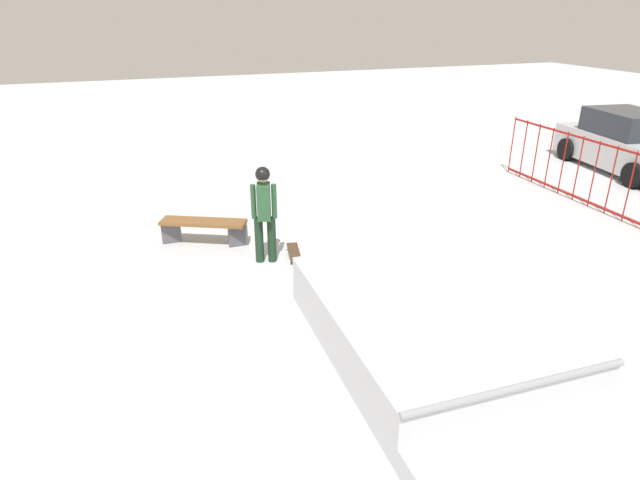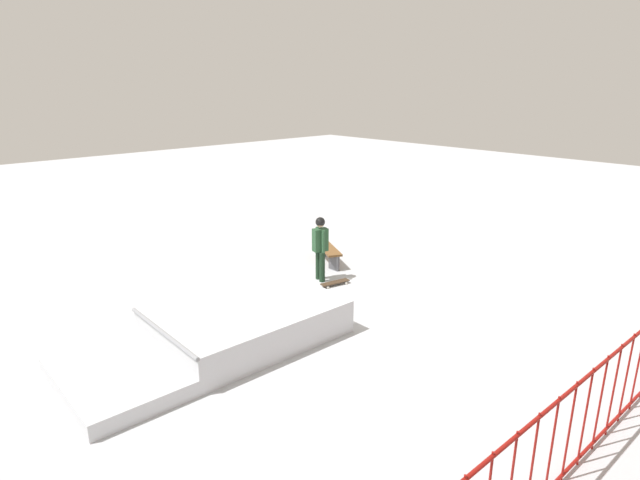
{
  "view_description": "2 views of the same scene",
  "coord_description": "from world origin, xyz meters",
  "px_view_note": "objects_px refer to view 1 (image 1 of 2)",
  "views": [
    {
      "loc": [
        6.53,
        -3.43,
        4.16
      ],
      "look_at": [
        -0.51,
        -0.84,
        0.9
      ],
      "focal_mm": 30.23,
      "sensor_mm": 36.0,
      "label": 1
    },
    {
      "loc": [
        6.86,
        8.06,
        5.03
      ],
      "look_at": [
        -2.16,
        -1.63,
        1.0
      ],
      "focal_mm": 29.1,
      "sensor_mm": 36.0,
      "label": 2
    }
  ],
  "objects_px": {
    "skater": "(264,208)",
    "parked_car_silver": "(627,145)",
    "skateboard": "(294,252)",
    "park_bench": "(204,227)",
    "skate_ramp": "(445,346)"
  },
  "relations": [
    {
      "from": "skate_ramp",
      "to": "skater",
      "type": "relative_size",
      "value": 3.17
    },
    {
      "from": "parked_car_silver",
      "to": "skate_ramp",
      "type": "bearing_deg",
      "value": -48.93
    },
    {
      "from": "skate_ramp",
      "to": "skateboard",
      "type": "relative_size",
      "value": 6.64
    },
    {
      "from": "skater",
      "to": "park_bench",
      "type": "distance_m",
      "value": 1.58
    },
    {
      "from": "skateboard",
      "to": "park_bench",
      "type": "height_order",
      "value": "park_bench"
    },
    {
      "from": "skate_ramp",
      "to": "park_bench",
      "type": "bearing_deg",
      "value": -154.27
    },
    {
      "from": "skate_ramp",
      "to": "park_bench",
      "type": "relative_size",
      "value": 3.4
    },
    {
      "from": "skater",
      "to": "parked_car_silver",
      "type": "height_order",
      "value": "skater"
    },
    {
      "from": "skate_ramp",
      "to": "park_bench",
      "type": "xyz_separation_m",
      "value": [
        -4.88,
        -2.19,
        0.04
      ]
    },
    {
      "from": "park_bench",
      "to": "skateboard",
      "type": "bearing_deg",
      "value": 52.72
    },
    {
      "from": "skate_ramp",
      "to": "skateboard",
      "type": "distance_m",
      "value": 3.87
    },
    {
      "from": "skate_ramp",
      "to": "skater",
      "type": "xyz_separation_m",
      "value": [
        -3.76,
        -1.29,
        0.69
      ]
    },
    {
      "from": "skater",
      "to": "skateboard",
      "type": "bearing_deg",
      "value": -70.13
    },
    {
      "from": "skater",
      "to": "park_bench",
      "type": "xyz_separation_m",
      "value": [
        -1.12,
        -0.9,
        -0.65
      ]
    },
    {
      "from": "skate_ramp",
      "to": "parked_car_silver",
      "type": "height_order",
      "value": "parked_car_silver"
    }
  ]
}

